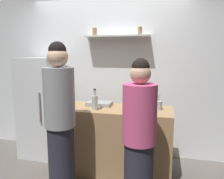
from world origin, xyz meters
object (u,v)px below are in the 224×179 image
object	(u,v)px
baking_pan	(99,104)
wine_bottle_pale_glass	(95,102)
wine_bottle_green_glass	(62,97)
water_bottle_plastic	(64,101)
refrigerator	(42,107)
utensil_holder	(158,105)
person_grey_hoodie	(60,122)
person_pink_top	(139,139)

from	to	relation	value
baking_pan	wine_bottle_pale_glass	xyz separation A→B (m)	(0.02, -0.26, 0.08)
wine_bottle_green_glass	water_bottle_plastic	bearing A→B (deg)	-55.58
refrigerator	wine_bottle_pale_glass	world-z (taller)	refrigerator
utensil_holder	wine_bottle_green_glass	world-z (taller)	wine_bottle_green_glass
water_bottle_plastic	person_grey_hoodie	size ratio (longest dim) A/B	0.15
wine_bottle_pale_glass	water_bottle_plastic	bearing A→B (deg)	-171.46
baking_pan	person_pink_top	xyz separation A→B (m)	(0.65, -0.78, -0.16)
refrigerator	baking_pan	xyz separation A→B (m)	(1.04, -0.20, 0.15)
wine_bottle_green_glass	person_pink_top	distance (m)	1.32
baking_pan	wine_bottle_pale_glass	size ratio (longest dim) A/B	1.23
wine_bottle_pale_glass	utensil_holder	bearing A→B (deg)	15.04
person_pink_top	person_grey_hoodie	world-z (taller)	person_grey_hoodie
wine_bottle_green_glass	refrigerator	bearing A→B (deg)	145.90
baking_pan	person_grey_hoodie	world-z (taller)	person_grey_hoodie
utensil_holder	wine_bottle_green_glass	distance (m)	1.31
wine_bottle_pale_glass	person_grey_hoodie	bearing A→B (deg)	-118.71
wine_bottle_green_glass	person_pink_top	size ratio (longest dim) A/B	0.21
refrigerator	utensil_holder	size ratio (longest dim) A/B	7.07
wine_bottle_green_glass	person_pink_top	bearing A→B (deg)	-28.19
refrigerator	wine_bottle_pale_glass	xyz separation A→B (m)	(1.06, -0.46, 0.23)
utensil_holder	wine_bottle_pale_glass	xyz separation A→B (m)	(-0.79, -0.21, 0.05)
utensil_holder	baking_pan	bearing A→B (deg)	176.77
water_bottle_plastic	person_grey_hoodie	distance (m)	0.46
refrigerator	baking_pan	bearing A→B (deg)	-11.03
wine_bottle_green_glass	person_pink_top	xyz separation A→B (m)	(1.14, -0.61, -0.26)
water_bottle_plastic	person_pink_top	size ratio (longest dim) A/B	0.16
wine_bottle_green_glass	person_grey_hoodie	distance (m)	0.63
wine_bottle_pale_glass	person_pink_top	world-z (taller)	person_pink_top
refrigerator	person_grey_hoodie	size ratio (longest dim) A/B	0.89
utensil_holder	person_grey_hoodie	size ratio (longest dim) A/B	0.13
refrigerator	person_grey_hoodie	distance (m)	1.23
wine_bottle_pale_glass	person_grey_hoodie	distance (m)	0.55
baking_pan	wine_bottle_pale_glass	distance (m)	0.27
person_grey_hoodie	baking_pan	bearing A→B (deg)	68.64
baking_pan	water_bottle_plastic	distance (m)	0.51
baking_pan	wine_bottle_pale_glass	world-z (taller)	wine_bottle_pale_glass
utensil_holder	person_pink_top	xyz separation A→B (m)	(-0.16, -0.74, -0.19)
person_pink_top	wine_bottle_green_glass	bearing A→B (deg)	55.88
refrigerator	person_pink_top	bearing A→B (deg)	-30.19
utensil_holder	person_grey_hoodie	world-z (taller)	person_grey_hoodie
water_bottle_plastic	wine_bottle_green_glass	bearing A→B (deg)	124.42
person_pink_top	person_grey_hoodie	xyz separation A→B (m)	(-0.89, 0.05, 0.10)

